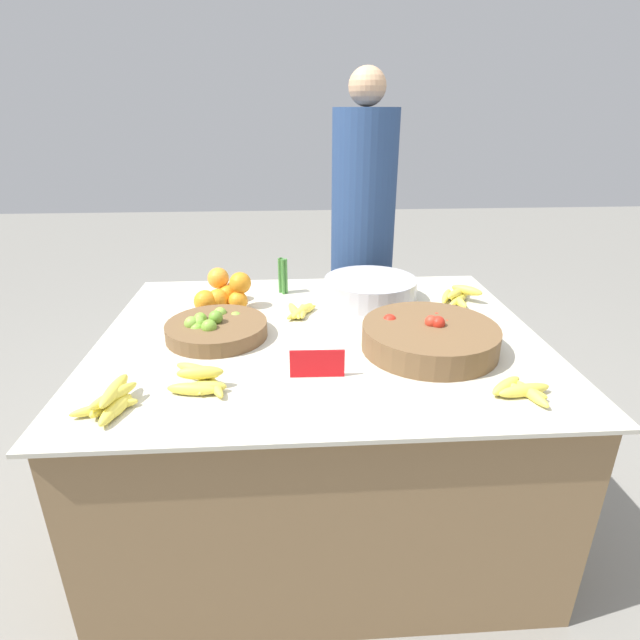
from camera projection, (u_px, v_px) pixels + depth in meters
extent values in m
plane|color=gray|center=(320.00, 499.00, 1.92)|extent=(12.00, 12.00, 0.00)
cube|color=olive|center=(320.00, 424.00, 1.79)|extent=(1.37, 1.12, 0.69)
cube|color=beige|center=(320.00, 336.00, 1.65)|extent=(1.43, 1.17, 0.01)
cylinder|color=brown|center=(217.00, 329.00, 1.62)|extent=(0.33, 0.33, 0.05)
sphere|color=#89BC42|center=(192.00, 324.00, 1.58)|extent=(0.05, 0.05, 0.05)
sphere|color=#7AB238|center=(200.00, 319.00, 1.63)|extent=(0.04, 0.04, 0.04)
sphere|color=#7AB238|center=(209.00, 327.00, 1.56)|extent=(0.05, 0.05, 0.05)
sphere|color=#7AB238|center=(197.00, 330.00, 1.58)|extent=(0.05, 0.05, 0.05)
sphere|color=#89BC42|center=(198.00, 324.00, 1.59)|extent=(0.05, 0.05, 0.05)
sphere|color=#89BC42|center=(236.00, 318.00, 1.68)|extent=(0.05, 0.05, 0.05)
sphere|color=#89BC42|center=(220.00, 314.00, 1.68)|extent=(0.05, 0.05, 0.05)
sphere|color=#6BA333|center=(216.00, 317.00, 1.60)|extent=(0.05, 0.05, 0.05)
cylinder|color=brown|center=(430.00, 337.00, 1.53)|extent=(0.42, 0.42, 0.08)
sphere|color=red|center=(431.00, 321.00, 1.52)|extent=(0.04, 0.04, 0.04)
sphere|color=red|center=(461.00, 336.00, 1.50)|extent=(0.04, 0.04, 0.04)
sphere|color=red|center=(454.00, 339.00, 1.52)|extent=(0.05, 0.05, 0.05)
sphere|color=red|center=(390.00, 321.00, 1.57)|extent=(0.05, 0.05, 0.05)
sphere|color=red|center=(438.00, 323.00, 1.51)|extent=(0.04, 0.04, 0.04)
sphere|color=red|center=(435.00, 336.00, 1.58)|extent=(0.04, 0.04, 0.04)
sphere|color=red|center=(456.00, 347.00, 1.48)|extent=(0.04, 0.04, 0.04)
sphere|color=red|center=(415.00, 329.00, 1.61)|extent=(0.05, 0.05, 0.05)
sphere|color=red|center=(423.00, 334.00, 1.51)|extent=(0.04, 0.04, 0.04)
sphere|color=red|center=(446.00, 326.00, 1.56)|extent=(0.04, 0.04, 0.04)
sphere|color=red|center=(467.00, 344.00, 1.44)|extent=(0.04, 0.04, 0.04)
sphere|color=red|center=(448.00, 336.00, 1.51)|extent=(0.04, 0.04, 0.04)
sphere|color=red|center=(430.00, 335.00, 1.53)|extent=(0.05, 0.05, 0.05)
sphere|color=red|center=(436.00, 319.00, 1.61)|extent=(0.04, 0.04, 0.04)
sphere|color=orange|center=(228.00, 295.00, 1.88)|extent=(0.08, 0.08, 0.08)
sphere|color=orange|center=(205.00, 301.00, 1.81)|extent=(0.08, 0.08, 0.08)
sphere|color=orange|center=(218.00, 300.00, 1.83)|extent=(0.08, 0.08, 0.08)
sphere|color=orange|center=(238.00, 301.00, 1.83)|extent=(0.07, 0.07, 0.07)
sphere|color=orange|center=(235.00, 291.00, 1.93)|extent=(0.08, 0.08, 0.08)
sphere|color=orange|center=(223.00, 300.00, 1.85)|extent=(0.07, 0.07, 0.07)
sphere|color=orange|center=(217.00, 299.00, 1.85)|extent=(0.07, 0.07, 0.07)
sphere|color=orange|center=(218.00, 278.00, 1.88)|extent=(0.08, 0.08, 0.08)
sphere|color=orange|center=(240.00, 283.00, 1.83)|extent=(0.08, 0.08, 0.08)
cylinder|color=#B7B7BF|center=(370.00, 289.00, 1.92)|extent=(0.35, 0.35, 0.09)
cube|color=red|center=(317.00, 364.00, 1.37)|extent=(0.15, 0.01, 0.08)
cylinder|color=#428438|center=(281.00, 276.00, 1.99)|extent=(0.01, 0.01, 0.14)
cylinder|color=#4C8E42|center=(283.00, 276.00, 1.99)|extent=(0.01, 0.01, 0.14)
cylinder|color=#4C8E42|center=(286.00, 276.00, 1.99)|extent=(0.01, 0.01, 0.14)
cylinder|color=#428438|center=(283.00, 277.00, 1.98)|extent=(0.01, 0.01, 0.14)
cylinder|color=#4C8E42|center=(280.00, 276.00, 1.99)|extent=(0.01, 0.01, 0.14)
cylinder|color=#428438|center=(282.00, 275.00, 2.00)|extent=(0.01, 0.01, 0.14)
ellipsoid|color=#EFDB4C|center=(458.00, 301.00, 1.89)|extent=(0.05, 0.13, 0.03)
ellipsoid|color=#EFDB4C|center=(460.00, 298.00, 1.91)|extent=(0.12, 0.14, 0.03)
ellipsoid|color=#EFDB4C|center=(461.00, 294.00, 1.95)|extent=(0.12, 0.14, 0.04)
ellipsoid|color=#EFDB4C|center=(446.00, 296.00, 1.94)|extent=(0.09, 0.15, 0.03)
ellipsoid|color=#EFDB4C|center=(467.00, 290.00, 1.91)|extent=(0.12, 0.11, 0.04)
ellipsoid|color=#EFDB4C|center=(456.00, 293.00, 1.90)|extent=(0.10, 0.10, 0.03)
ellipsoid|color=#EFDB4C|center=(192.00, 389.00, 1.29)|extent=(0.14, 0.05, 0.03)
ellipsoid|color=#EFDB4C|center=(214.00, 385.00, 1.31)|extent=(0.08, 0.13, 0.03)
ellipsoid|color=#EFDB4C|center=(204.00, 387.00, 1.30)|extent=(0.12, 0.04, 0.03)
ellipsoid|color=#EFDB4C|center=(203.00, 382.00, 1.33)|extent=(0.03, 0.13, 0.03)
ellipsoid|color=#EFDB4C|center=(200.00, 373.00, 1.31)|extent=(0.12, 0.04, 0.04)
ellipsoid|color=#EFDB4C|center=(197.00, 370.00, 1.34)|extent=(0.14, 0.10, 0.03)
ellipsoid|color=#EFDB4C|center=(107.00, 403.00, 1.23)|extent=(0.07, 0.13, 0.03)
ellipsoid|color=#EFDB4C|center=(118.00, 407.00, 1.21)|extent=(0.06, 0.12, 0.03)
ellipsoid|color=#EFDB4C|center=(104.00, 408.00, 1.21)|extent=(0.16, 0.08, 0.03)
ellipsoid|color=#EFDB4C|center=(113.00, 410.00, 1.20)|extent=(0.05, 0.13, 0.03)
ellipsoid|color=#EFDB4C|center=(112.00, 405.00, 1.22)|extent=(0.12, 0.06, 0.03)
ellipsoid|color=#EFDB4C|center=(113.00, 396.00, 1.22)|extent=(0.10, 0.14, 0.03)
ellipsoid|color=#EFDB4C|center=(114.00, 390.00, 1.23)|extent=(0.05, 0.16, 0.03)
ellipsoid|color=#EFDB4C|center=(531.00, 393.00, 1.28)|extent=(0.06, 0.14, 0.03)
ellipsoid|color=#EFDB4C|center=(524.00, 390.00, 1.28)|extent=(0.15, 0.06, 0.03)
ellipsoid|color=#EFDB4C|center=(506.00, 386.00, 1.31)|extent=(0.12, 0.10, 0.03)
ellipsoid|color=#EFDB4C|center=(523.00, 391.00, 1.29)|extent=(0.11, 0.10, 0.03)
ellipsoid|color=#EFDB4C|center=(302.00, 312.00, 1.79)|extent=(0.13, 0.14, 0.03)
ellipsoid|color=#EFDB4C|center=(302.00, 311.00, 1.80)|extent=(0.03, 0.13, 0.03)
ellipsoid|color=#EFDB4C|center=(303.00, 311.00, 1.79)|extent=(0.10, 0.14, 0.03)
ellipsoid|color=#EFDB4C|center=(294.00, 311.00, 1.80)|extent=(0.06, 0.15, 0.03)
cylinder|color=navy|center=(362.00, 260.00, 2.47)|extent=(0.30, 0.30, 1.39)
sphere|color=tan|center=(367.00, 86.00, 2.16)|extent=(0.17, 0.17, 0.17)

